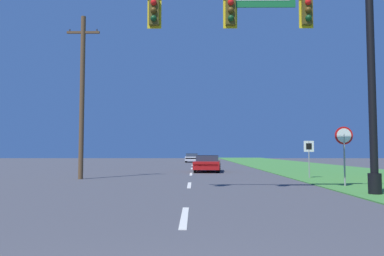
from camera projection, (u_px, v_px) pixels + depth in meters
The scene contains 8 objects.
grass_verge_right at pixel (313, 168), 32.36m from camera, with size 10.00×110.00×0.04m.
road_center_line at pixel (191, 174), 24.44m from camera, with size 0.16×34.80×0.01m.
signal_mast at pixel (305, 49), 13.08m from camera, with size 8.77×0.47×8.08m.
car_ahead at pixel (208, 163), 27.53m from camera, with size 2.17×4.44×1.19m.
far_car at pixel (192, 158), 51.85m from camera, with size 1.82×4.59×1.19m.
stop_sign at pixel (344, 143), 15.84m from camera, with size 0.76×0.07×2.50m.
route_sign_post at pixel (309, 151), 20.52m from camera, with size 0.55×0.06×2.03m.
utility_pole_near at pixel (82, 94), 20.41m from camera, with size 1.80×0.26×8.95m.
Camera 1 is at (0.23, -2.58, 1.49)m, focal length 35.00 mm.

